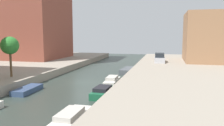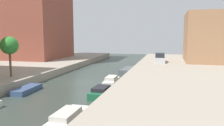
{
  "view_description": "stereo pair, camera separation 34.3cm",
  "coord_description": "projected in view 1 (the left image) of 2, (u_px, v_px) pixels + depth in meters",
  "views": [
    {
      "loc": [
        9.83,
        -25.32,
        5.79
      ],
      "look_at": [
        1.39,
        9.41,
        1.3
      ],
      "focal_mm": 36.11,
      "sensor_mm": 36.0,
      "label": 1
    },
    {
      "loc": [
        10.17,
        -25.24,
        5.79
      ],
      "look_at": [
        1.39,
        9.41,
        1.3
      ],
      "focal_mm": 36.11,
      "sensor_mm": 36.0,
      "label": 2
    }
  ],
  "objects": [
    {
      "name": "moored_boat_right_4",
      "position": [
        128.0,
        70.0,
        34.65
      ],
      "size": [
        1.99,
        4.69,
        0.68
      ],
      "color": "#4C5156",
      "rests_on": "ground_plane"
    },
    {
      "name": "moored_boat_right_1",
      "position": [
        71.0,
        119.0,
        14.42
      ],
      "size": [
        1.37,
        4.35,
        1.0
      ],
      "color": "beige",
      "rests_on": "ground_plane"
    },
    {
      "name": "moored_boat_right_3",
      "position": [
        112.0,
        80.0,
        27.05
      ],
      "size": [
        1.44,
        4.18,
        0.84
      ],
      "color": "beige",
      "rests_on": "ground_plane"
    },
    {
      "name": "ground_plane",
      "position": [
        83.0,
        83.0,
        27.44
      ],
      "size": [
        84.0,
        84.0,
        0.0
      ],
      "primitive_type": "plane",
      "color": "#2D3833"
    },
    {
      "name": "moored_boat_left_2",
      "position": [
        28.0,
        90.0,
        22.79
      ],
      "size": [
        1.64,
        3.89,
        0.52
      ],
      "color": "#33476B",
      "rests_on": "ground_plane"
    },
    {
      "name": "quay_right",
      "position": [
        216.0,
        85.0,
        23.86
      ],
      "size": [
        20.0,
        64.0,
        1.0
      ],
      "primitive_type": "cube",
      "color": "gray",
      "rests_on": "ground_plane"
    },
    {
      "name": "street_tree_2",
      "position": [
        10.0,
        46.0,
        25.41
      ],
      "size": [
        2.02,
        2.02,
        4.6
      ],
      "color": "brown",
      "rests_on": "quay_left"
    },
    {
      "name": "moored_boat_right_2",
      "position": [
        103.0,
        92.0,
        21.3
      ],
      "size": [
        1.64,
        3.78,
        0.98
      ],
      "color": "#195638",
      "rests_on": "ground_plane"
    },
    {
      "name": "low_block_right",
      "position": [
        214.0,
        37.0,
        40.2
      ],
      "size": [
        10.0,
        10.64,
        8.73
      ],
      "primitive_type": "cube",
      "color": "#9E704C",
      "rests_on": "quay_right"
    },
    {
      "name": "parked_car",
      "position": [
        160.0,
        58.0,
        39.72
      ],
      "size": [
        1.92,
        4.41,
        1.67
      ],
      "color": "#B7B7BC",
      "rests_on": "quay_right"
    },
    {
      "name": "apartment_tower_far",
      "position": [
        36.0,
        1.0,
        45.33
      ],
      "size": [
        10.0,
        12.78,
        23.26
      ],
      "primitive_type": "cube",
      "color": "brown",
      "rests_on": "quay_left"
    }
  ]
}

